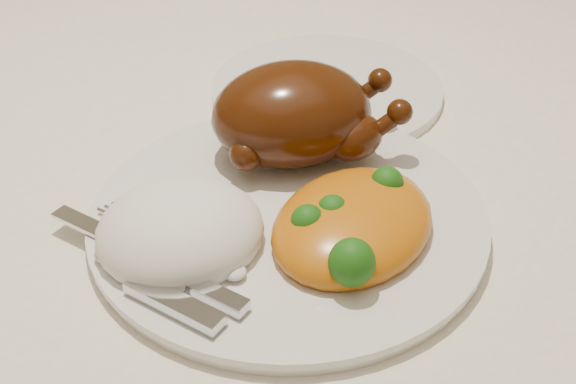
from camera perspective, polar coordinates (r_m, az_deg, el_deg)
dining_table at (r=0.74m, az=-10.89°, el=-6.22°), size 1.60×0.90×0.76m
tablecloth at (r=0.69m, az=-11.57°, el=-1.73°), size 1.73×1.03×0.18m
dinner_plate at (r=0.61m, az=-0.00°, el=-1.98°), size 0.33×0.33×0.01m
side_plate at (r=0.79m, az=2.77°, el=7.29°), size 0.28×0.28×0.01m
roast_chicken at (r=0.65m, az=0.64°, el=5.56°), size 0.18×0.15×0.08m
rice_mound at (r=0.58m, az=-7.67°, el=-2.88°), size 0.15×0.14×0.06m
mac_and_cheese at (r=0.58m, az=4.89°, el=-2.15°), size 0.17×0.15×0.05m
cutlery at (r=0.56m, az=-8.71°, el=-5.82°), size 0.07×0.18×0.01m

